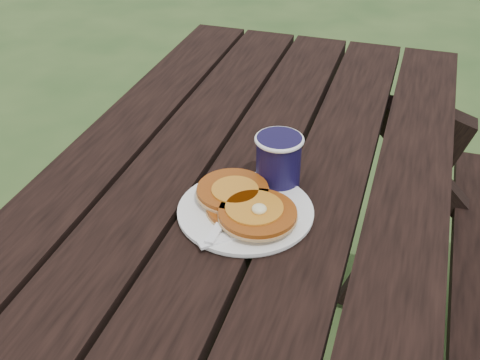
% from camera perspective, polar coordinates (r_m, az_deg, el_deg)
% --- Properties ---
extents(plate, '(0.24, 0.24, 0.01)m').
position_cam_1_polar(plate, '(1.03, 0.52, -3.04)').
color(plate, white).
rests_on(plate, picnic_table).
extents(pancake_stack, '(0.19, 0.18, 0.04)m').
position_cam_1_polar(pancake_stack, '(1.02, 0.52, -2.30)').
color(pancake_stack, '#974511').
rests_on(pancake_stack, plate).
extents(knife, '(0.14, 0.14, 0.00)m').
position_cam_1_polar(knife, '(0.98, 0.93, -4.76)').
color(knife, white).
rests_on(knife, plate).
extents(fork, '(0.04, 0.16, 0.01)m').
position_cam_1_polar(fork, '(0.99, -1.76, -4.08)').
color(fork, white).
rests_on(fork, plate).
extents(coffee_cup, '(0.09, 0.09, 0.10)m').
position_cam_1_polar(coffee_cup, '(1.08, 3.68, 2.08)').
color(coffee_cup, black).
rests_on(coffee_cup, picnic_table).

